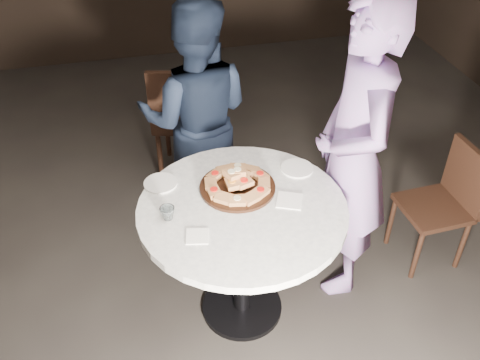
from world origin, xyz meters
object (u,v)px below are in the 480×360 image
object	(u,v)px
chair_right	(447,198)
diner_navy	(197,118)
water_glass	(168,213)
serving_board	(237,187)
chair_far	(184,116)
diner_teal	(353,156)
table	(242,228)
focaccia_pile	(237,181)

from	to	relation	value
chair_right	diner_navy	world-z (taller)	diner_navy
water_glass	chair_right	xyz separation A→B (m)	(1.70, 0.17, -0.37)
chair_right	serving_board	bearing A→B (deg)	-92.00
chair_right	diner_navy	bearing A→B (deg)	-121.29
chair_far	chair_right	bearing A→B (deg)	155.55
serving_board	diner_teal	xyz separation A→B (m)	(0.64, 0.01, 0.09)
table	diner_navy	size ratio (longest dim) A/B	0.82
serving_board	water_glass	world-z (taller)	water_glass
water_glass	diner_teal	bearing A→B (deg)	8.97
serving_board	chair_right	xyz separation A→B (m)	(1.32, 0.02, -0.35)
water_glass	diner_navy	distance (m)	0.97
serving_board	diner_navy	bearing A→B (deg)	96.04
focaccia_pile	diner_navy	size ratio (longest dim) A/B	0.23
serving_board	chair_far	xyz separation A→B (m)	(-0.11, 1.20, -0.26)
focaccia_pile	chair_far	xyz separation A→B (m)	(-0.11, 1.20, -0.29)
water_glass	chair_far	xyz separation A→B (m)	(0.27, 1.35, -0.28)
focaccia_pile	chair_far	distance (m)	1.24
diner_navy	diner_teal	bearing A→B (deg)	147.51
table	diner_teal	world-z (taller)	diner_teal
table	diner_navy	distance (m)	0.93
diner_navy	diner_teal	world-z (taller)	diner_teal
focaccia_pile	chair_far	world-z (taller)	chair_far
serving_board	chair_right	bearing A→B (deg)	0.81
chair_far	chair_right	xyz separation A→B (m)	(1.43, -1.18, -0.09)
chair_far	focaccia_pile	bearing A→B (deg)	110.30
serving_board	table	bearing A→B (deg)	-93.58
focaccia_pile	water_glass	world-z (taller)	focaccia_pile
water_glass	diner_navy	xyz separation A→B (m)	(0.30, 0.93, -0.06)
focaccia_pile	water_glass	size ratio (longest dim) A/B	4.79
water_glass	chair_far	size ratio (longest dim) A/B	0.08
water_glass	table	bearing A→B (deg)	0.42
diner_navy	water_glass	bearing A→B (deg)	86.07
serving_board	chair_right	size ratio (longest dim) A/B	0.50
water_glass	chair_right	distance (m)	1.75
chair_right	diner_teal	bearing A→B (deg)	-92.47
chair_far	serving_board	bearing A→B (deg)	110.35
water_glass	focaccia_pile	bearing A→B (deg)	21.38
water_glass	chair_far	world-z (taller)	chair_far
focaccia_pile	table	bearing A→B (deg)	-93.06
serving_board	chair_far	bearing A→B (deg)	95.16
table	water_glass	world-z (taller)	water_glass
focaccia_pile	diner_navy	distance (m)	0.78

